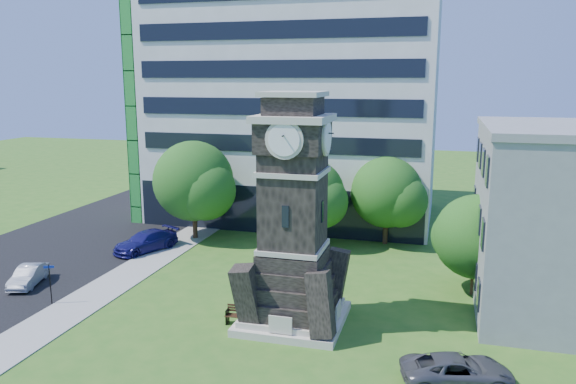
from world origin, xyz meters
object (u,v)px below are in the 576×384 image
(clock_tower, at_px, (293,227))
(car_street_north, at_px, (146,241))
(car_street_mid, at_px, (28,276))
(park_bench, at_px, (245,315))
(car_east_lot, at_px, (457,371))
(street_sign, at_px, (50,279))

(clock_tower, height_order, car_street_north, clock_tower)
(car_street_mid, height_order, car_street_north, car_street_north)
(clock_tower, bearing_deg, park_bench, -155.74)
(car_east_lot, bearing_deg, park_bench, 56.87)
(car_street_mid, distance_m, car_street_north, 9.14)
(clock_tower, xyz_separation_m, street_sign, (-14.13, -1.41, -3.78))
(clock_tower, bearing_deg, car_street_mid, 177.32)
(car_street_mid, xyz_separation_m, street_sign, (3.44, -2.23, 0.89))
(car_street_mid, height_order, car_east_lot, car_east_lot)
(street_sign, bearing_deg, car_street_mid, 122.10)
(car_street_north, height_order, car_east_lot, car_street_north)
(car_east_lot, relative_size, street_sign, 1.97)
(car_street_north, xyz_separation_m, park_bench, (11.68, -10.31, -0.18))
(park_bench, height_order, street_sign, street_sign)
(car_east_lot, xyz_separation_m, street_sign, (-22.51, 2.85, 0.85))
(clock_tower, relative_size, car_street_mid, 3.29)
(car_street_mid, distance_m, street_sign, 4.19)
(car_east_lot, height_order, street_sign, street_sign)
(clock_tower, distance_m, car_street_north, 17.41)
(clock_tower, xyz_separation_m, car_street_north, (-14.03, 9.25, -4.53))
(car_street_north, relative_size, street_sign, 2.14)
(car_street_north, distance_m, park_bench, 15.58)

